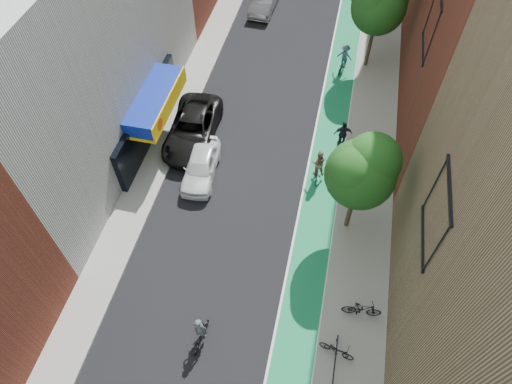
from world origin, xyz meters
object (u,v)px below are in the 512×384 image
Objects in this scene: parked_car_white at (201,165)px; cyclist_lane_mid at (342,139)px; parked_car_black at (193,129)px; cyclist_lead at (200,334)px; cyclist_lane_near at (318,167)px; cyclist_lane_far at (344,59)px.

cyclist_lane_mid is (7.70, 3.72, 0.13)m from parked_car_white.
parked_car_white is 8.55m from cyclist_lane_mid.
cyclist_lead reaches higher than parked_car_black.
cyclist_lane_near is (7.89, -1.45, 0.06)m from parked_car_black.
cyclist_lane_near is (3.79, 10.63, 0.22)m from cyclist_lead.
parked_car_black is at bearing -65.80° from cyclist_lead.
cyclist_lane_mid reaches higher than cyclist_lane_near.
cyclist_lead is at bearing -74.88° from parked_car_black.
cyclist_lead reaches higher than parked_car_white.
parked_car_white is at bearing 14.24° from cyclist_lane_mid.
parked_car_white is 2.96m from parked_car_black.
cyclist_lane_mid is at bearing 109.11° from cyclist_lane_far.
parked_car_white is 2.14× the size of cyclist_lead.
cyclist_lead is 0.97× the size of cyclist_lane_near.
cyclist_lane_near is (6.58, 1.21, 0.15)m from parked_car_white.
cyclist_lane_near reaches higher than parked_car_white.
cyclist_lane_far is (8.34, 8.77, 0.04)m from parked_car_black.
cyclist_lead is at bearing -78.33° from parked_car_white.
cyclist_lead is 21.28m from cyclist_lane_far.
cyclist_lane_far is (-0.67, 7.71, 0.01)m from cyclist_lane_mid.
cyclist_lane_mid is 7.74m from cyclist_lane_far.
cyclist_lane_near is at bearing 5.58° from parked_car_white.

